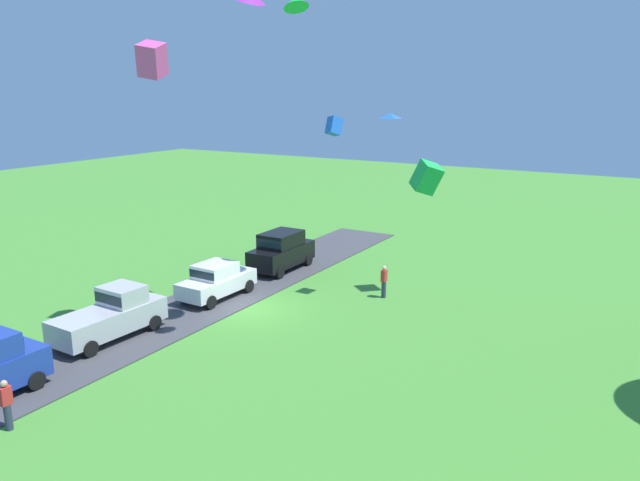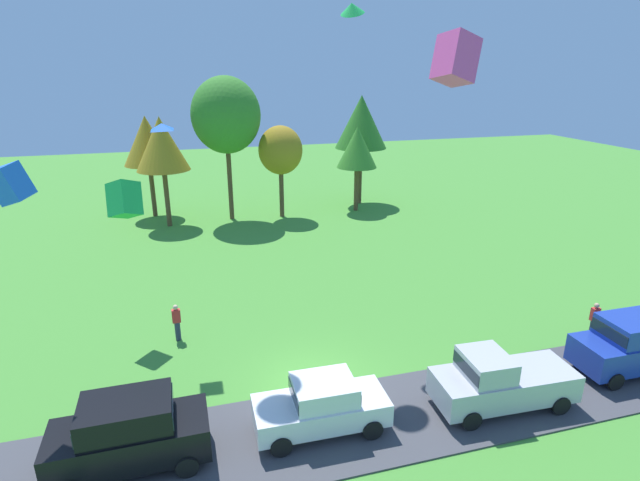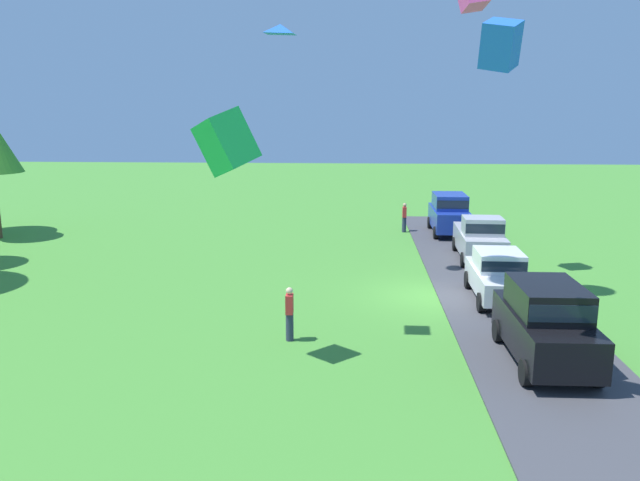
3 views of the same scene
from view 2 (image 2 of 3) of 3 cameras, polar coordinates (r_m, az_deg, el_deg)
The scene contains 19 objects.
ground_plane at distance 19.93m, azimuth -0.70°, elevation -15.92°, with size 120.00×120.00×0.00m, color #478E33.
pavement_strip at distance 17.88m, azimuth 1.68°, elevation -20.58°, with size 36.00×4.40×0.06m, color #424247.
car_suv_by_flagpole at distance 16.77m, azimuth -21.00°, elevation -19.66°, with size 4.61×2.07×2.28m.
car_sedan_far_end at distance 17.19m, azimuth 0.21°, elevation -18.15°, with size 4.44×2.02×1.84m.
car_pickup_near_entrance at distance 19.18m, azimuth 19.78°, elevation -14.79°, with size 5.08×2.21×2.14m.
car_suv_mid_row at distance 23.38m, azimuth 32.19°, elevation -9.80°, with size 4.62×2.08×2.28m.
person_watching_sky at distance 23.06m, azimuth -16.04°, elevation -8.95°, with size 0.36×0.24×1.71m.
person_on_lawn at distance 25.41m, azimuth 28.81°, elevation -7.99°, with size 0.36×0.24×1.71m.
tree_far_right at distance 41.55m, azimuth -19.16°, elevation 10.69°, with size 3.77×3.77×7.96m.
tree_left_of_center at distance 38.42m, azimuth -17.67°, elevation 10.45°, with size 3.86×3.86×8.15m.
tree_center_back at distance 38.91m, azimuth -10.70°, elevation 13.87°, with size 5.16×5.16×10.90m.
tree_far_left at distance 39.42m, azimuth -4.54°, elevation 10.20°, with size 3.43×3.43×7.23m.
tree_lone_near at distance 41.23m, azimuth 4.27°, elevation 10.54°, with size 3.29×3.29×6.95m.
tree_right_of_center at distance 43.36m, azimuth 4.74°, elevation 13.32°, with size 4.39×4.39×9.26m.
kite_delta_topmost at distance 21.44m, azimuth 3.68°, elevation 24.97°, with size 0.95×0.95×0.40m, color green.
kite_box_high_left at distance 22.68m, azimuth -21.45°, elevation 4.40°, with size 1.02×1.02×1.43m, color green.
kite_diamond_near_flag at distance 20.78m, azimuth -17.65°, elevation 12.28°, with size 0.87×0.84×0.27m, color blue.
kite_box_low_drifter at distance 16.00m, azimuth 15.25°, elevation 19.40°, with size 0.94×0.94×1.31m, color #EA4C9E.
kite_box_mid_center at distance 16.29m, azimuth -31.89°, elevation 5.54°, with size 0.70×0.70×0.98m, color blue.
Camera 2 is at (-4.20, -15.74, 11.49)m, focal length 28.00 mm.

